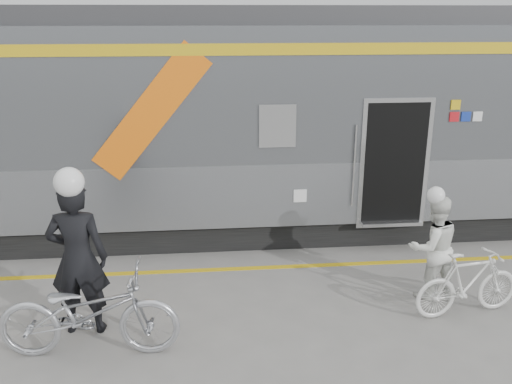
{
  "coord_description": "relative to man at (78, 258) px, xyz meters",
  "views": [
    {
      "loc": [
        -0.6,
        -5.86,
        3.97
      ],
      "look_at": [
        0.1,
        1.6,
        1.5
      ],
      "focal_mm": 38.0,
      "sensor_mm": 36.0,
      "label": 1
    }
  ],
  "objects": [
    {
      "name": "man",
      "position": [
        0.0,
        0.0,
        0.0
      ],
      "size": [
        0.77,
        0.53,
        2.06
      ],
      "primitive_type": "imported",
      "rotation": [
        0.0,
        0.0,
        3.09
      ],
      "color": "black",
      "rests_on": "ground"
    },
    {
      "name": "bicycle_right",
      "position": [
        5.17,
        -0.09,
        -0.56
      ],
      "size": [
        1.61,
        0.68,
        0.94
      ],
      "primitive_type": "imported",
      "rotation": [
        0.0,
        0.0,
        1.73
      ],
      "color": "silver",
      "rests_on": "ground"
    },
    {
      "name": "ground",
      "position": [
        2.26,
        -0.56,
        -1.03
      ],
      "size": [
        90.0,
        90.0,
        0.0
      ],
      "primitive_type": "plane",
      "color": "slate",
      "rests_on": "ground"
    },
    {
      "name": "woman",
      "position": [
        4.87,
        0.46,
        -0.26
      ],
      "size": [
        0.84,
        0.7,
        1.55
      ],
      "primitive_type": "imported",
      "rotation": [
        0.0,
        0.0,
        3.3
      ],
      "color": "white",
      "rests_on": "ground"
    },
    {
      "name": "safety_strip",
      "position": [
        2.26,
        1.59,
        -1.03
      ],
      "size": [
        24.0,
        0.12,
        0.01
      ],
      "primitive_type": "cube",
      "color": "gold",
      "rests_on": "ground"
    },
    {
      "name": "helmet_man",
      "position": [
        0.0,
        0.0,
        1.21
      ],
      "size": [
        0.36,
        0.36,
        0.36
      ],
      "primitive_type": "sphere",
      "color": "white",
      "rests_on": "man"
    },
    {
      "name": "train",
      "position": [
        2.62,
        3.64,
        1.02
      ],
      "size": [
        24.0,
        3.17,
        4.1
      ],
      "color": "black",
      "rests_on": "ground"
    },
    {
      "name": "helmet_woman",
      "position": [
        4.87,
        0.46,
        0.64
      ],
      "size": [
        0.25,
        0.25,
        0.25
      ],
      "primitive_type": "sphere",
      "color": "white",
      "rests_on": "woman"
    },
    {
      "name": "bicycle_left",
      "position": [
        0.2,
        -0.55,
        -0.46
      ],
      "size": [
        2.19,
        0.85,
        1.14
      ],
      "primitive_type": "imported",
      "rotation": [
        0.0,
        0.0,
        1.52
      ],
      "color": "#AFB1B7",
      "rests_on": "ground"
    }
  ]
}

